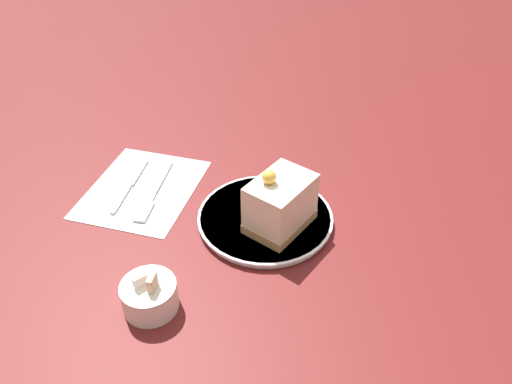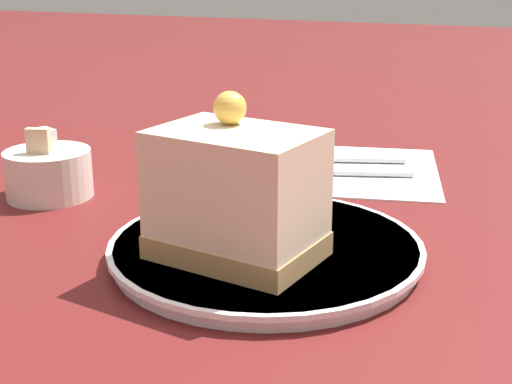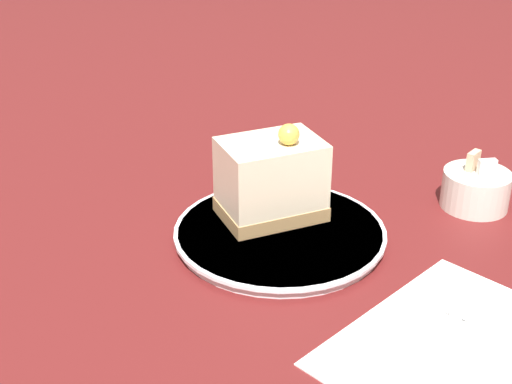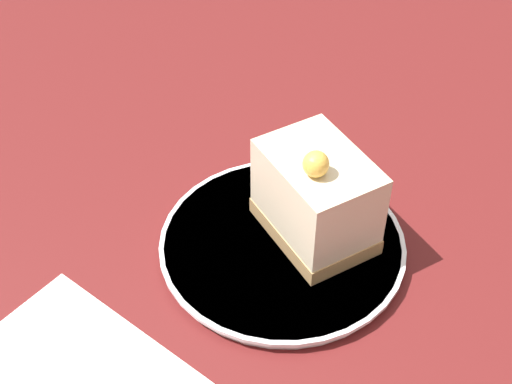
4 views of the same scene
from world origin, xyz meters
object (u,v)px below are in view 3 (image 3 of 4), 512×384
at_px(plate, 280,234).
at_px(knife, 487,373).
at_px(fork, 448,326).
at_px(sugar_bowl, 476,189).
at_px(cake_slice, 271,179).

relative_size(plate, knife, 1.43).
relative_size(fork, sugar_bowl, 2.23).
bearing_deg(sugar_bowl, cake_slice, -110.76).
bearing_deg(fork, knife, -35.81).
xyz_separation_m(fork, knife, (0.06, -0.02, 0.00)).
relative_size(fork, knife, 1.09).
height_order(plate, cake_slice, cake_slice).
height_order(cake_slice, fork, cake_slice).
relative_size(plate, fork, 1.31).
distance_m(cake_slice, fork, 0.24).
distance_m(cake_slice, knife, 0.30).
height_order(fork, knife, same).
xyz_separation_m(plate, knife, (0.26, 0.02, -0.00)).
bearing_deg(cake_slice, knife, 10.89).
relative_size(cake_slice, fork, 0.68).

